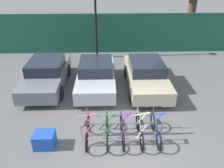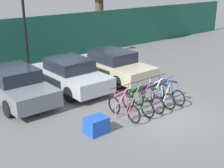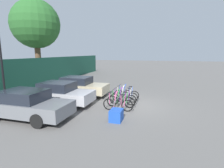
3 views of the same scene
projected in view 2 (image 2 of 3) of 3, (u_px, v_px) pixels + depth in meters
The scene contains 12 objects.
ground_plane at pixel (159, 113), 11.66m from camera, with size 120.00×120.00×0.00m, color #605E5B.
hoarding_wall at pixel (39, 40), 18.15m from camera, with size 36.00×0.16×2.69m, color #19513D.
bike_rack at pixel (145, 97), 11.93m from camera, with size 2.94×0.04×0.57m.
bicycle_pink at pixel (124, 108), 11.13m from camera, with size 0.68×1.71×1.05m.
bicycle_green at pixel (138, 104), 11.54m from camera, with size 0.68×1.71×1.05m.
bicycle_purple at pixel (148, 100), 11.86m from camera, with size 0.68×1.71×1.05m.
bicycle_white at pixel (159, 96), 12.23m from camera, with size 0.68×1.71×1.05m.
bicycle_blue at pixel (168, 93), 12.57m from camera, with size 0.68×1.71×1.05m.
car_grey at pixel (15, 85), 12.59m from camera, with size 1.91×4.43×1.40m.
car_silver at pixel (70, 74), 13.93m from camera, with size 1.91×4.19×1.40m.
car_beige at pixel (113, 65), 15.40m from camera, with size 1.91×4.43×1.40m.
cargo_crate at pixel (96, 125), 10.09m from camera, with size 0.70×0.56×0.55m, color blue.
Camera 2 is at (-8.14, -7.10, 4.85)m, focal length 50.00 mm.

